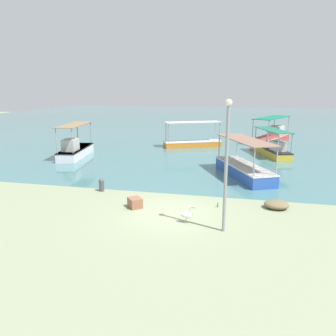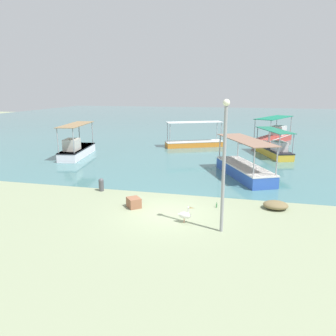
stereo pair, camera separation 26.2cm
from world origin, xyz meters
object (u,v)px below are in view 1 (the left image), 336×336
fishing_boat_center (75,149)px  mooring_bollard (102,184)px  fishing_boat_outer (272,136)px  cargo_crate (135,203)px  lamp_post (226,160)px  glass_bottle (218,205)px  fishing_boat_far_right (193,142)px  net_pile (276,205)px  fishing_boat_near_left (272,149)px  pelican (187,215)px  fishing_boat_near_right (244,169)px

fishing_boat_center → mooring_bollard: size_ratio=7.68×
fishing_boat_outer → cargo_crate: 25.08m
lamp_post → mooring_bollard: 8.85m
cargo_crate → glass_bottle: (4.12, 0.98, -0.15)m
fishing_boat_center → mooring_bollard: fishing_boat_center is taller
fishing_boat_center → fishing_boat_far_right: bearing=39.4°
fishing_boat_center → glass_bottle: bearing=-36.7°
lamp_post → glass_bottle: 4.18m
cargo_crate → net_pile: bearing=11.9°
net_pile → cargo_crate: 7.20m
fishing_boat_far_right → fishing_boat_center: size_ratio=1.02×
fishing_boat_outer → fishing_boat_center: bearing=-144.3°
mooring_bollard → cargo_crate: mooring_bollard is taller
fishing_boat_outer → fishing_boat_near_left: size_ratio=1.24×
glass_bottle → fishing_boat_outer: bearing=79.1°
pelican → mooring_bollard: (-5.71, 3.52, 0.04)m
fishing_boat_far_right → fishing_boat_near_right: bearing=-64.8°
fishing_boat_near_right → net_pile: (1.65, -5.96, -0.37)m
pelican → cargo_crate: (-2.91, 1.34, -0.12)m
lamp_post → cargo_crate: 5.72m
fishing_boat_near_right → cargo_crate: size_ratio=9.17×
cargo_crate → glass_bottle: bearing=13.4°
fishing_boat_near_left → pelican: (-4.99, -16.76, -0.21)m
fishing_boat_far_right → fishing_boat_near_right: fishing_boat_near_right is taller
fishing_boat_near_right → glass_bottle: size_ratio=23.75×
net_pile → cargo_crate: bearing=-168.1°
fishing_boat_far_right → fishing_boat_near_left: size_ratio=1.04×
fishing_boat_near_right → cargo_crate: fishing_boat_near_right is taller
fishing_boat_outer → mooring_bollard: bearing=-117.7°
pelican → glass_bottle: size_ratio=2.97×
fishing_boat_near_right → lamp_post: bearing=-95.0°
pelican → net_pile: pelican is taller
fishing_boat_center → net_pile: size_ratio=4.80×
fishing_boat_far_right → mooring_bollard: 16.66m
fishing_boat_center → glass_bottle: fishing_boat_center is taller
cargo_crate → fishing_boat_outer: bearing=70.3°
fishing_boat_near_right → fishing_boat_far_right: bearing=115.2°
fishing_boat_far_right → fishing_boat_center: 12.07m
fishing_boat_outer → fishing_boat_near_right: size_ratio=1.13×
mooring_bollard → net_pile: (9.85, -0.71, -0.21)m
fishing_boat_near_right → fishing_boat_outer: bearing=79.2°
fishing_boat_outer → fishing_boat_far_right: fishing_boat_outer is taller
fishing_boat_outer → mooring_bollard: size_ratio=9.35×
cargo_crate → glass_bottle: size_ratio=2.59×
lamp_post → net_pile: 5.08m
fishing_boat_center → cargo_crate: (9.18, -10.91, -0.44)m
fishing_boat_center → cargo_crate: size_ratio=8.48×
mooring_bollard → glass_bottle: mooring_bollard is taller
fishing_boat_far_right → mooring_bollard: (-2.94, -16.40, -0.09)m
fishing_boat_near_right → pelican: (-2.49, -8.77, -0.19)m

